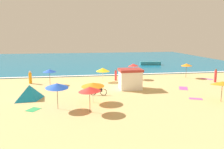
{
  "coord_description": "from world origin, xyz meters",
  "views": [
    {
      "loc": [
        -5.43,
        -27.42,
        6.23
      ],
      "look_at": [
        -0.53,
        2.6,
        0.8
      ],
      "focal_mm": 35.57,
      "sensor_mm": 36.0,
      "label": 1
    }
  ],
  "objects_px": {
    "beach_umbrella_2": "(187,65)",
    "beach_umbrella_6": "(90,89)",
    "parked_bicycle": "(98,92)",
    "beachgoer_3": "(116,75)",
    "beach_umbrella_3": "(222,83)",
    "beach_tent": "(30,92)",
    "beach_umbrella_7": "(57,86)",
    "beachgoer_2": "(30,78)",
    "small_boat_0": "(150,63)",
    "lifeguard_cabana": "(130,79)",
    "beach_umbrella_1": "(103,70)",
    "beach_umbrella_4": "(93,84)",
    "beach_umbrella_0": "(49,71)",
    "beach_umbrella_5": "(133,65)",
    "beachgoer_1": "(215,76)"
  },
  "relations": [
    {
      "from": "beach_umbrella_2",
      "to": "small_boat_0",
      "type": "xyz_separation_m",
      "value": [
        -0.72,
        13.85,
        -1.5
      ]
    },
    {
      "from": "beach_umbrella_6",
      "to": "beachgoer_1",
      "type": "height_order",
      "value": "beach_umbrella_6"
    },
    {
      "from": "beach_umbrella_6",
      "to": "beach_tent",
      "type": "height_order",
      "value": "beach_umbrella_6"
    },
    {
      "from": "beach_umbrella_4",
      "to": "beach_umbrella_5",
      "type": "relative_size",
      "value": 1.28
    },
    {
      "from": "beach_umbrella_0",
      "to": "beach_umbrella_5",
      "type": "bearing_deg",
      "value": 9.48
    },
    {
      "from": "beach_umbrella_7",
      "to": "beachgoer_3",
      "type": "xyz_separation_m",
      "value": [
        7.02,
        11.0,
        -1.3
      ]
    },
    {
      "from": "beach_umbrella_0",
      "to": "beach_umbrella_4",
      "type": "relative_size",
      "value": 0.75
    },
    {
      "from": "beach_umbrella_6",
      "to": "beach_umbrella_7",
      "type": "bearing_deg",
      "value": 154.28
    },
    {
      "from": "beach_tent",
      "to": "small_boat_0",
      "type": "xyz_separation_m",
      "value": [
        19.77,
        21.94,
        -0.29
      ]
    },
    {
      "from": "beach_umbrella_2",
      "to": "beach_umbrella_6",
      "type": "relative_size",
      "value": 0.99
    },
    {
      "from": "beach_umbrella_1",
      "to": "beachgoer_1",
      "type": "distance_m",
      "value": 15.08
    },
    {
      "from": "beach_umbrella_3",
      "to": "beachgoer_3",
      "type": "relative_size",
      "value": 1.86
    },
    {
      "from": "beachgoer_2",
      "to": "small_boat_0",
      "type": "relative_size",
      "value": 0.38
    },
    {
      "from": "beach_umbrella_1",
      "to": "beach_umbrella_5",
      "type": "height_order",
      "value": "beach_umbrella_5"
    },
    {
      "from": "lifeguard_cabana",
      "to": "parked_bicycle",
      "type": "bearing_deg",
      "value": -151.78
    },
    {
      "from": "beach_umbrella_2",
      "to": "beach_umbrella_6",
      "type": "height_order",
      "value": "beach_umbrella_6"
    },
    {
      "from": "beachgoer_1",
      "to": "lifeguard_cabana",
      "type": "bearing_deg",
      "value": -171.48
    },
    {
      "from": "beach_umbrella_3",
      "to": "beach_umbrella_6",
      "type": "height_order",
      "value": "beach_umbrella_6"
    },
    {
      "from": "beach_umbrella_7",
      "to": "parked_bicycle",
      "type": "relative_size",
      "value": 1.35
    },
    {
      "from": "beach_umbrella_0",
      "to": "beachgoer_2",
      "type": "relative_size",
      "value": 1.31
    },
    {
      "from": "lifeguard_cabana",
      "to": "beach_umbrella_0",
      "type": "bearing_deg",
      "value": 158.26
    },
    {
      "from": "beach_umbrella_2",
      "to": "beach_umbrella_5",
      "type": "xyz_separation_m",
      "value": [
        -7.94,
        0.36,
        0.08
      ]
    },
    {
      "from": "beach_umbrella_7",
      "to": "beach_tent",
      "type": "relative_size",
      "value": 0.89
    },
    {
      "from": "beach_umbrella_5",
      "to": "parked_bicycle",
      "type": "height_order",
      "value": "beach_umbrella_5"
    },
    {
      "from": "beach_umbrella_6",
      "to": "beach_umbrella_5",
      "type": "bearing_deg",
      "value": 61.55
    },
    {
      "from": "lifeguard_cabana",
      "to": "beach_tent",
      "type": "bearing_deg",
      "value": -165.58
    },
    {
      "from": "beach_umbrella_4",
      "to": "beach_umbrella_3",
      "type": "bearing_deg",
      "value": -7.97
    },
    {
      "from": "beach_umbrella_3",
      "to": "small_boat_0",
      "type": "relative_size",
      "value": 0.67
    },
    {
      "from": "beachgoer_1",
      "to": "beach_umbrella_4",
      "type": "bearing_deg",
      "value": -159.14
    },
    {
      "from": "beach_umbrella_6",
      "to": "parked_bicycle",
      "type": "xyz_separation_m",
      "value": [
        1.19,
        5.09,
        -1.56
      ]
    },
    {
      "from": "beachgoer_3",
      "to": "beach_umbrella_3",
      "type": "bearing_deg",
      "value": -54.41
    },
    {
      "from": "beach_umbrella_5",
      "to": "beachgoer_3",
      "type": "bearing_deg",
      "value": -166.47
    },
    {
      "from": "beach_umbrella_6",
      "to": "beachgoer_3",
      "type": "height_order",
      "value": "beach_umbrella_6"
    },
    {
      "from": "beach_umbrella_3",
      "to": "parked_bicycle",
      "type": "bearing_deg",
      "value": 159.82
    },
    {
      "from": "beach_tent",
      "to": "small_boat_0",
      "type": "relative_size",
      "value": 0.63
    },
    {
      "from": "beach_umbrella_1",
      "to": "beach_umbrella_3",
      "type": "relative_size",
      "value": 0.71
    },
    {
      "from": "beach_umbrella_0",
      "to": "beach_umbrella_2",
      "type": "bearing_deg",
      "value": 4.56
    },
    {
      "from": "beach_umbrella_0",
      "to": "beach_umbrella_4",
      "type": "bearing_deg",
      "value": -60.18
    },
    {
      "from": "lifeguard_cabana",
      "to": "beachgoer_2",
      "type": "bearing_deg",
      "value": 157.85
    },
    {
      "from": "beachgoer_2",
      "to": "small_boat_0",
      "type": "bearing_deg",
      "value": 33.95
    },
    {
      "from": "beach_umbrella_7",
      "to": "beach_tent",
      "type": "bearing_deg",
      "value": 132.2
    },
    {
      "from": "beach_tent",
      "to": "beachgoer_2",
      "type": "relative_size",
      "value": 1.65
    },
    {
      "from": "beach_umbrella_1",
      "to": "beach_umbrella_2",
      "type": "relative_size",
      "value": 0.94
    },
    {
      "from": "beach_umbrella_7",
      "to": "beachgoer_1",
      "type": "xyz_separation_m",
      "value": [
        19.97,
        7.76,
        -1.18
      ]
    },
    {
      "from": "beach_umbrella_6",
      "to": "parked_bicycle",
      "type": "relative_size",
      "value": 1.21
    },
    {
      "from": "beach_umbrella_3",
      "to": "beachgoer_3",
      "type": "height_order",
      "value": "beach_umbrella_3"
    },
    {
      "from": "beach_tent",
      "to": "beach_umbrella_4",
      "type": "bearing_deg",
      "value": -17.09
    },
    {
      "from": "beachgoer_3",
      "to": "beach_umbrella_4",
      "type": "bearing_deg",
      "value": -112.02
    },
    {
      "from": "beachgoer_2",
      "to": "beach_umbrella_6",
      "type": "bearing_deg",
      "value": -60.24
    },
    {
      "from": "parked_bicycle",
      "to": "beachgoer_1",
      "type": "bearing_deg",
      "value": 13.78
    }
  ]
}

